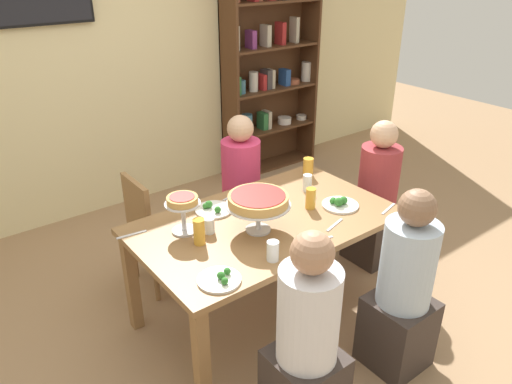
{
  "coord_description": "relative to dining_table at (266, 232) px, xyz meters",
  "views": [
    {
      "loc": [
        -1.64,
        -2.06,
        2.24
      ],
      "look_at": [
        0.0,
        0.1,
        0.89
      ],
      "focal_mm": 34.39,
      "sensor_mm": 36.0,
      "label": 1
    }
  ],
  "objects": [
    {
      "name": "diner_near_left",
      "position": [
        -0.36,
        -0.78,
        -0.16
      ],
      "size": [
        0.34,
        0.34,
        1.15
      ],
      "rotation": [
        0.0,
        0.0,
        1.57
      ],
      "color": "#382D28",
      "rests_on": "ground_plane"
    },
    {
      "name": "salad_plate_far_diner",
      "position": [
        -0.57,
        -0.35,
        0.1
      ],
      "size": [
        0.22,
        0.22,
        0.06
      ],
      "color": "white",
      "rests_on": "dining_table"
    },
    {
      "name": "diner_near_right",
      "position": [
        0.35,
        -0.8,
        -0.16
      ],
      "size": [
        0.34,
        0.34,
        1.15
      ],
      "rotation": [
        0.0,
        0.0,
        1.57
      ],
      "color": "#382D28",
      "rests_on": "ground_plane"
    },
    {
      "name": "beer_glass_amber_spare",
      "position": [
        0.32,
        -0.06,
        0.16
      ],
      "size": [
        0.06,
        0.06,
        0.14
      ],
      "primitive_type": "cylinder",
      "color": "gold",
      "rests_on": "dining_table"
    },
    {
      "name": "water_glass_clear_far",
      "position": [
        0.48,
        0.14,
        0.15
      ],
      "size": [
        0.06,
        0.06,
        0.12
      ],
      "primitive_type": "cylinder",
      "color": "white",
      "rests_on": "dining_table"
    },
    {
      "name": "salad_plate_near_diner",
      "position": [
        -0.2,
        0.29,
        0.1
      ],
      "size": [
        0.24,
        0.24,
        0.06
      ],
      "color": "white",
      "rests_on": "dining_table"
    },
    {
      "name": "diner_far_right",
      "position": [
        0.35,
        0.75,
        -0.16
      ],
      "size": [
        0.34,
        0.34,
        1.15
      ],
      "rotation": [
        0.0,
        0.0,
        -1.57
      ],
      "color": "#382D28",
      "rests_on": "ground_plane"
    },
    {
      "name": "cutlery_spare_fork",
      "position": [
        0.1,
        -0.37,
        0.09
      ],
      "size": [
        0.18,
        0.06,
        0.0
      ],
      "primitive_type": "cube",
      "rotation": [
        0.0,
        0.0,
        -0.26
      ],
      "color": "silver",
      "rests_on": "dining_table"
    },
    {
      "name": "salad_plate_spare",
      "position": [
        0.49,
        -0.15,
        0.11
      ],
      "size": [
        0.24,
        0.24,
        0.07
      ],
      "color": "white",
      "rests_on": "dining_table"
    },
    {
      "name": "water_glass_clear_near",
      "position": [
        -0.24,
        -0.37,
        0.14
      ],
      "size": [
        0.07,
        0.07,
        0.11
      ],
      "primitive_type": "cylinder",
      "color": "white",
      "rests_on": "dining_table"
    },
    {
      "name": "cutlery_knife_far",
      "position": [
        0.02,
        0.39,
        0.09
      ],
      "size": [
        0.18,
        0.06,
        0.0
      ],
      "primitive_type": "cube",
      "rotation": [
        0.0,
        0.0,
        3.4
      ],
      "color": "silver",
      "rests_on": "dining_table"
    },
    {
      "name": "water_glass_clear_spare",
      "position": [
        -0.36,
        0.08,
        0.13
      ],
      "size": [
        0.07,
        0.07,
        0.09
      ],
      "primitive_type": "cylinder",
      "color": "white",
      "rests_on": "dining_table"
    },
    {
      "name": "deep_dish_pizza_stand",
      "position": [
        -0.12,
        -0.07,
        0.28
      ],
      "size": [
        0.38,
        0.38,
        0.23
      ],
      "color": "silver",
      "rests_on": "dining_table"
    },
    {
      "name": "dining_table",
      "position": [
        0.0,
        0.0,
        0.0
      ],
      "size": [
        1.61,
        0.96,
        0.74
      ],
      "color": "olive",
      "rests_on": "ground_plane"
    },
    {
      "name": "cutlery_knife_near",
      "position": [
        0.29,
        -0.31,
        0.09
      ],
      "size": [
        0.18,
        0.06,
        0.0
      ],
      "primitive_type": "cube",
      "rotation": [
        0.0,
        0.0,
        0.27
      ],
      "color": "silver",
      "rests_on": "dining_table"
    },
    {
      "name": "chair_far_left",
      "position": [
        -0.41,
        0.75,
        -0.17
      ],
      "size": [
        0.4,
        0.4,
        0.87
      ],
      "rotation": [
        0.0,
        0.0,
        -1.57
      ],
      "color": "olive",
      "rests_on": "ground_plane"
    },
    {
      "name": "cutlery_fork_near",
      "position": [
        0.71,
        -0.37,
        0.09
      ],
      "size": [
        0.18,
        0.06,
        0.0
      ],
      "primitive_type": "cube",
      "rotation": [
        0.0,
        0.0,
        0.25
      ],
      "color": "silver",
      "rests_on": "dining_table"
    },
    {
      "name": "cutlery_fork_far",
      "position": [
        -0.74,
        0.33,
        0.09
      ],
      "size": [
        0.18,
        0.04,
        0.0
      ],
      "primitive_type": "cube",
      "rotation": [
        0.0,
        0.0,
        3.02
      ],
      "color": "silver",
      "rests_on": "dining_table"
    },
    {
      "name": "diner_head_east",
      "position": [
        1.1,
        0.03,
        -0.16
      ],
      "size": [
        0.34,
        0.34,
        1.15
      ],
      "rotation": [
        0.0,
        0.0,
        3.14
      ],
      "color": "#382D28",
      "rests_on": "ground_plane"
    },
    {
      "name": "beer_glass_amber_tall",
      "position": [
        -0.47,
        0.01,
        0.16
      ],
      "size": [
        0.07,
        0.07,
        0.16
      ],
      "primitive_type": "cylinder",
      "color": "gold",
      "rests_on": "dining_table"
    },
    {
      "name": "ground_plane",
      "position": [
        0.0,
        0.0,
        -0.65
      ],
      "size": [
        12.0,
        12.0,
        0.0
      ],
      "primitive_type": "plane",
      "color": "#9E7A56"
    },
    {
      "name": "personal_pizza_stand",
      "position": [
        -0.47,
        0.18,
        0.26
      ],
      "size": [
        0.21,
        0.21,
        0.23
      ],
      "color": "silver",
      "rests_on": "dining_table"
    },
    {
      "name": "beer_glass_amber_short",
      "position": [
        0.65,
        0.32,
        0.16
      ],
      "size": [
        0.08,
        0.08,
        0.14
      ],
      "primitive_type": "cylinder",
      "color": "gold",
      "rests_on": "dining_table"
    },
    {
      "name": "bookshelf",
      "position": [
        1.63,
        2.01,
        0.48
      ],
      "size": [
        1.11,
        0.3,
        2.21
      ],
      "color": "#4C2D19",
      "rests_on": "ground_plane"
    },
    {
      "name": "rear_partition",
      "position": [
        0.0,
        2.2,
        0.75
      ],
      "size": [
        8.0,
        0.12,
        2.8
      ],
      "primitive_type": "cube",
      "color": "beige",
      "rests_on": "ground_plane"
    }
  ]
}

